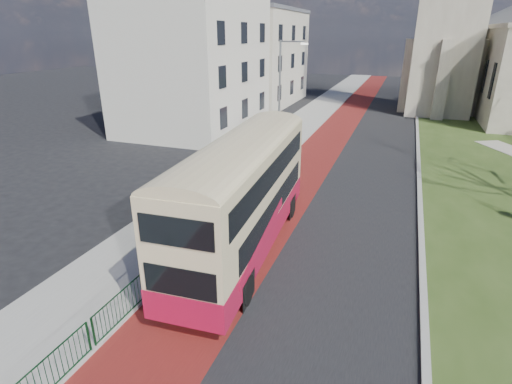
% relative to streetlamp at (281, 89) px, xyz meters
% --- Properties ---
extents(ground, '(160.00, 160.00, 0.00)m').
position_rel_streetlamp_xyz_m(ground, '(4.35, -18.00, -4.59)').
color(ground, black).
rests_on(ground, ground).
extents(road_carriageway, '(9.00, 120.00, 0.01)m').
position_rel_streetlamp_xyz_m(road_carriageway, '(5.85, 2.00, -4.59)').
color(road_carriageway, black).
rests_on(road_carriageway, ground).
extents(bus_lane, '(3.40, 120.00, 0.01)m').
position_rel_streetlamp_xyz_m(bus_lane, '(3.15, 2.00, -4.59)').
color(bus_lane, '#591414').
rests_on(bus_lane, ground).
extents(pavement_west, '(4.00, 120.00, 0.12)m').
position_rel_streetlamp_xyz_m(pavement_west, '(-0.65, 2.00, -4.53)').
color(pavement_west, gray).
rests_on(pavement_west, ground).
extents(kerb_west, '(0.25, 120.00, 0.13)m').
position_rel_streetlamp_xyz_m(kerb_west, '(1.35, 2.00, -4.53)').
color(kerb_west, '#999993').
rests_on(kerb_west, ground).
extents(kerb_east, '(0.25, 80.00, 0.13)m').
position_rel_streetlamp_xyz_m(kerb_east, '(10.45, 4.00, -4.53)').
color(kerb_east, '#999993').
rests_on(kerb_east, ground).
extents(pedestrian_railing, '(0.07, 24.00, 1.12)m').
position_rel_streetlamp_xyz_m(pedestrian_railing, '(1.40, -14.00, -4.04)').
color(pedestrian_railing, '#0B3316').
rests_on(pedestrian_railing, ground).
extents(street_block_near, '(10.30, 14.30, 13.00)m').
position_rel_streetlamp_xyz_m(street_block_near, '(-9.65, 4.00, 1.92)').
color(street_block_near, beige).
rests_on(street_block_near, ground).
extents(street_block_far, '(10.30, 16.30, 11.50)m').
position_rel_streetlamp_xyz_m(street_block_far, '(-9.65, 20.00, 1.17)').
color(street_block_far, beige).
rests_on(street_block_far, ground).
extents(streetlamp, '(2.13, 0.18, 8.00)m').
position_rel_streetlamp_xyz_m(streetlamp, '(0.00, 0.00, 0.00)').
color(streetlamp, gray).
rests_on(streetlamp, pavement_west).
extents(bus, '(3.30, 11.43, 4.72)m').
position_rel_streetlamp_xyz_m(bus, '(3.33, -16.18, -1.90)').
color(bus, maroon).
rests_on(bus, ground).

